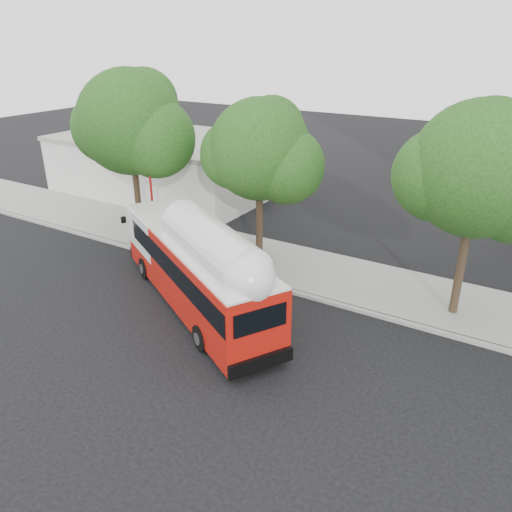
{
  "coord_description": "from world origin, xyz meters",
  "views": [
    {
      "loc": [
        11.42,
        -14.92,
        11.27
      ],
      "look_at": [
        0.61,
        3.0,
        1.94
      ],
      "focal_mm": 35.0,
      "sensor_mm": 36.0,
      "label": 1
    }
  ],
  "objects": [
    {
      "name": "ground",
      "position": [
        0.0,
        0.0,
        0.0
      ],
      "size": [
        120.0,
        120.0,
        0.0
      ],
      "primitive_type": "plane",
      "color": "black",
      "rests_on": "ground"
    },
    {
      "name": "sidewalk",
      "position": [
        0.0,
        6.5,
        0.07
      ],
      "size": [
        60.0,
        5.0,
        0.15
      ],
      "primitive_type": "cube",
      "color": "gray",
      "rests_on": "ground"
    },
    {
      "name": "curb_strip",
      "position": [
        0.0,
        3.9,
        0.07
      ],
      "size": [
        60.0,
        0.3,
        0.15
      ],
      "primitive_type": "cube",
      "color": "gray",
      "rests_on": "ground"
    },
    {
      "name": "red_curb_segment",
      "position": [
        -3.0,
        3.9,
        0.08
      ],
      "size": [
        10.0,
        0.32,
        0.16
      ],
      "primitive_type": "cube",
      "color": "maroon",
      "rests_on": "ground"
    },
    {
      "name": "street_tree_left",
      "position": [
        -8.53,
        5.56,
        6.6
      ],
      "size": [
        6.67,
        5.8,
        9.74
      ],
      "color": "#2D2116",
      "rests_on": "ground"
    },
    {
      "name": "street_tree_mid",
      "position": [
        -0.59,
        6.06,
        5.91
      ],
      "size": [
        5.75,
        5.0,
        8.62
      ],
      "color": "#2D2116",
      "rests_on": "ground"
    },
    {
      "name": "street_tree_right",
      "position": [
        9.44,
        5.86,
        6.26
      ],
      "size": [
        6.21,
        5.4,
        9.18
      ],
      "color": "#2D2116",
      "rests_on": "ground"
    },
    {
      "name": "low_commercial_bldg",
      "position": [
        -14.0,
        14.0,
        2.15
      ],
      "size": [
        16.2,
        10.2,
        4.25
      ],
      "color": "silver",
      "rests_on": "ground"
    },
    {
      "name": "transit_bus",
      "position": [
        -1.03,
        0.58,
        1.75
      ],
      "size": [
        12.07,
        8.23,
        3.75
      ],
      "rotation": [
        0.0,
        0.0,
        -0.53
      ],
      "color": "red",
      "rests_on": "ground"
    },
    {
      "name": "signal_pole",
      "position": [
        -7.08,
        4.65,
        2.36
      ],
      "size": [
        0.13,
        0.43,
        4.59
      ],
      "color": "#B31313",
      "rests_on": "ground"
    }
  ]
}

